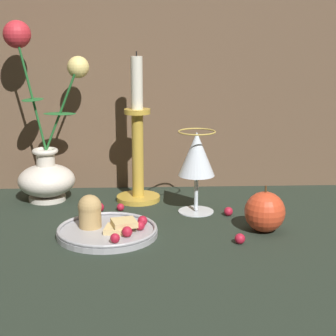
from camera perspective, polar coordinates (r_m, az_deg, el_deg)
The scene contains 11 objects.
ground_plane at distance 1.09m, azimuth -2.20°, elevation -5.37°, with size 2.40×2.40×0.00m, color #232D23.
vase at distance 1.23m, azimuth -12.32°, elevation 1.44°, with size 0.17×0.12×0.38m.
plate_with_pastries at distance 1.02m, azimuth -6.32°, elevation -5.95°, with size 0.18×0.18×0.07m.
wine_glass at distance 1.12m, azimuth 2.99°, elevation 1.11°, with size 0.08×0.08×0.17m.
candlestick at distance 1.19m, azimuth -3.04°, elevation 2.01°, with size 0.09×0.09×0.32m.
apple_beside_vase at distance 1.04m, azimuth 9.88°, elevation -4.41°, with size 0.07×0.07×0.09m.
berry_near_plate at distance 1.15m, azimuth -6.92°, elevation -3.99°, with size 0.02×0.02×0.02m, color #AD192D.
berry_front_center at distance 1.11m, azimuth 9.56°, elevation -4.91°, with size 0.02×0.02×0.02m, color #AD192D.
berry_by_glass_stem at distance 0.98m, azimuth 7.39°, elevation -7.13°, with size 0.02×0.02×0.02m, color #AD192D.
berry_under_candlestick at distance 1.12m, azimuth 6.22°, elevation -4.41°, with size 0.02×0.02×0.02m, color #AD192D.
berry_far_right at distance 1.15m, azimuth -4.79°, elevation -3.99°, with size 0.02×0.02×0.02m, color #AD192D.
Camera 1 is at (-0.00, -1.03, 0.36)m, focal length 60.00 mm.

